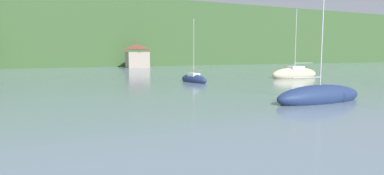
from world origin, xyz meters
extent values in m
cube|color=#38562D|center=(0.00, 135.12, 9.59)|extent=(352.00, 60.59, 19.19)
cube|color=gray|center=(12.22, 98.94, 2.02)|extent=(5.50, 4.25, 4.04)
pyramid|color=brown|center=(12.22, 98.94, 5.42)|extent=(5.78, 4.46, 1.49)
ellipsoid|color=navy|center=(8.44, 55.06, 0.32)|extent=(2.23, 5.55, 1.42)
cylinder|color=#B7B7BC|center=(8.44, 55.06, 4.39)|extent=(0.06, 0.06, 7.37)
cylinder|color=#ADADB2|center=(8.59, 54.10, 1.59)|extent=(0.35, 1.93, 0.06)
cube|color=silver|center=(8.44, 55.06, 0.94)|extent=(1.27, 1.61, 0.46)
ellipsoid|color=navy|center=(10.38, 35.92, 0.41)|extent=(8.36, 2.66, 1.82)
cylinder|color=#B7B7BC|center=(10.38, 35.92, 5.10)|extent=(0.10, 0.10, 8.38)
cylinder|color=#ADADB2|center=(8.97, 35.86, 1.92)|extent=(2.81, 0.21, 0.09)
ellipsoid|color=#CCBC8E|center=(25.77, 55.76, 0.49)|extent=(8.27, 2.54, 2.18)
cylinder|color=#B7B7BC|center=(25.77, 55.76, 5.73)|extent=(0.10, 0.10, 9.28)
cylinder|color=#ADADB2|center=(27.53, 55.75, 2.20)|extent=(3.53, 0.11, 0.09)
cube|color=silver|center=(25.77, 55.76, 1.42)|extent=(2.35, 1.83, 0.67)
camera|label=1|loc=(-8.32, 18.04, 3.73)|focal=29.50mm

